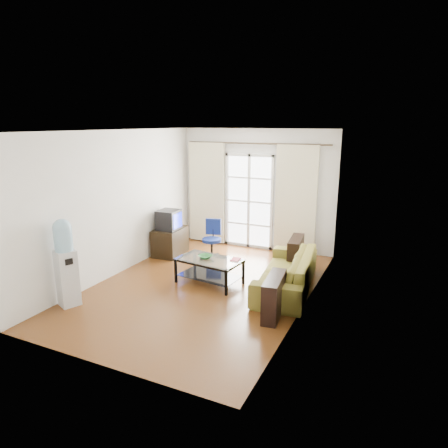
{
  "coord_description": "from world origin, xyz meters",
  "views": [
    {
      "loc": [
        3.12,
        -5.8,
        2.83
      ],
      "look_at": [
        0.24,
        0.35,
        1.09
      ],
      "focal_mm": 32.0,
      "sensor_mm": 36.0,
      "label": 1
    }
  ],
  "objects_px": {
    "coffee_table": "(209,268)",
    "crt_tv": "(168,220)",
    "tv_stand": "(170,241)",
    "sofa": "(286,271)",
    "task_chair": "(212,247)",
    "water_cooler": "(66,261)"
  },
  "relations": [
    {
      "from": "coffee_table",
      "to": "water_cooler",
      "type": "distance_m",
      "value": 2.41
    },
    {
      "from": "coffee_table",
      "to": "tv_stand",
      "type": "xyz_separation_m",
      "value": [
        -1.53,
        1.09,
        -0.0
      ]
    },
    {
      "from": "crt_tv",
      "to": "coffee_table",
      "type": "bearing_deg",
      "value": -37.55
    },
    {
      "from": "coffee_table",
      "to": "tv_stand",
      "type": "distance_m",
      "value": 1.88
    },
    {
      "from": "tv_stand",
      "to": "crt_tv",
      "type": "xyz_separation_m",
      "value": [
        0.0,
        -0.06,
        0.5
      ]
    },
    {
      "from": "tv_stand",
      "to": "crt_tv",
      "type": "height_order",
      "value": "crt_tv"
    },
    {
      "from": "sofa",
      "to": "tv_stand",
      "type": "xyz_separation_m",
      "value": [
        -2.84,
        0.72,
        -0.02
      ]
    },
    {
      "from": "sofa",
      "to": "water_cooler",
      "type": "bearing_deg",
      "value": -61.14
    },
    {
      "from": "task_chair",
      "to": "sofa",
      "type": "bearing_deg",
      "value": -39.7
    },
    {
      "from": "sofa",
      "to": "task_chair",
      "type": "relative_size",
      "value": 2.64
    },
    {
      "from": "sofa",
      "to": "crt_tv",
      "type": "relative_size",
      "value": 4.52
    },
    {
      "from": "water_cooler",
      "to": "task_chair",
      "type": "bearing_deg",
      "value": 94.15
    },
    {
      "from": "task_chair",
      "to": "water_cooler",
      "type": "bearing_deg",
      "value": -124.58
    },
    {
      "from": "tv_stand",
      "to": "task_chair",
      "type": "distance_m",
      "value": 0.97
    },
    {
      "from": "sofa",
      "to": "tv_stand",
      "type": "distance_m",
      "value": 2.93
    },
    {
      "from": "coffee_table",
      "to": "tv_stand",
      "type": "bearing_deg",
      "value": 144.45
    },
    {
      "from": "task_chair",
      "to": "water_cooler",
      "type": "relative_size",
      "value": 0.59
    },
    {
      "from": "sofa",
      "to": "task_chair",
      "type": "xyz_separation_m",
      "value": [
        -1.89,
        0.87,
        -0.06
      ]
    },
    {
      "from": "coffee_table",
      "to": "crt_tv",
      "type": "height_order",
      "value": "crt_tv"
    },
    {
      "from": "sofa",
      "to": "task_chair",
      "type": "height_order",
      "value": "task_chair"
    },
    {
      "from": "coffee_table",
      "to": "water_cooler",
      "type": "xyz_separation_m",
      "value": [
        -1.63,
        -1.73,
        0.44
      ]
    },
    {
      "from": "tv_stand",
      "to": "crt_tv",
      "type": "relative_size",
      "value": 1.64
    }
  ]
}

